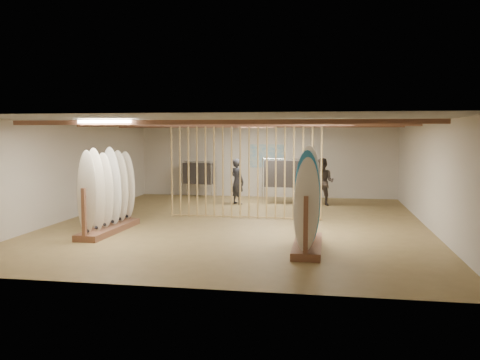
% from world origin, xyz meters
% --- Properties ---
extents(floor, '(12.00, 12.00, 0.00)m').
position_xyz_m(floor, '(0.00, 0.00, 0.00)').
color(floor, olive).
rests_on(floor, ground).
extents(ceiling, '(12.00, 12.00, 0.00)m').
position_xyz_m(ceiling, '(0.00, 0.00, 2.80)').
color(ceiling, gray).
rests_on(ceiling, ground).
extents(wall_back, '(12.00, 0.00, 12.00)m').
position_xyz_m(wall_back, '(0.00, 6.00, 1.40)').
color(wall_back, beige).
rests_on(wall_back, ground).
extents(wall_front, '(12.00, 0.00, 12.00)m').
position_xyz_m(wall_front, '(0.00, -6.00, 1.40)').
color(wall_front, beige).
rests_on(wall_front, ground).
extents(wall_left, '(0.00, 12.00, 12.00)m').
position_xyz_m(wall_left, '(-5.00, 0.00, 1.40)').
color(wall_left, beige).
rests_on(wall_left, ground).
extents(wall_right, '(0.00, 12.00, 12.00)m').
position_xyz_m(wall_right, '(5.00, 0.00, 1.40)').
color(wall_right, beige).
rests_on(wall_right, ground).
extents(ceiling_slats, '(9.50, 6.12, 0.10)m').
position_xyz_m(ceiling_slats, '(0.00, 0.00, 2.72)').
color(ceiling_slats, brown).
rests_on(ceiling_slats, ground).
extents(light_panels, '(1.20, 0.35, 0.06)m').
position_xyz_m(light_panels, '(0.00, 0.00, 2.74)').
color(light_panels, white).
rests_on(light_panels, ground).
extents(bamboo_partition, '(4.45, 0.05, 2.78)m').
position_xyz_m(bamboo_partition, '(0.00, 0.80, 1.40)').
color(bamboo_partition, tan).
rests_on(bamboo_partition, ground).
extents(poster, '(1.40, 0.03, 0.90)m').
position_xyz_m(poster, '(0.00, 5.98, 1.60)').
color(poster, teal).
rests_on(poster, ground).
extents(rack_left, '(0.65, 2.59, 2.08)m').
position_xyz_m(rack_left, '(-3.03, -1.83, 0.71)').
color(rack_left, brown).
rests_on(rack_left, floor).
extents(rack_right, '(0.59, 2.24, 2.13)m').
position_xyz_m(rack_right, '(1.97, -2.92, 0.73)').
color(rack_right, brown).
rests_on(rack_right, floor).
extents(clothing_rack_a, '(1.29, 0.66, 1.43)m').
position_xyz_m(clothing_rack_a, '(-2.56, 5.40, 0.93)').
color(clothing_rack_a, silver).
rests_on(clothing_rack_a, floor).
extents(clothing_rack_b, '(1.53, 0.49, 1.64)m').
position_xyz_m(clothing_rack_b, '(0.90, 4.06, 1.07)').
color(clothing_rack_b, silver).
rests_on(clothing_rack_b, floor).
extents(shopper_a, '(0.79, 0.77, 1.81)m').
position_xyz_m(shopper_a, '(-0.73, 3.73, 0.91)').
color(shopper_a, '#25262D').
rests_on(shopper_a, floor).
extents(shopper_b, '(1.09, 0.98, 1.85)m').
position_xyz_m(shopper_b, '(2.23, 3.89, 0.93)').
color(shopper_b, '#3E3530').
rests_on(shopper_b, floor).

